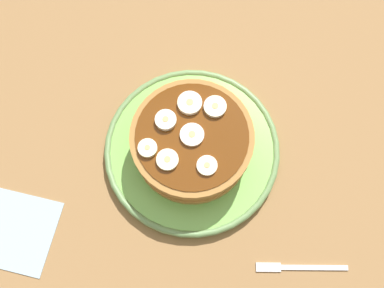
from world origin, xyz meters
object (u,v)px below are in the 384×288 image
object	(u,v)px
plate	(192,150)
banana_slice_1	(187,103)
pancake_stack	(193,142)
banana_slice_6	(207,166)
banana_slice_3	(166,120)
fork	(296,267)
banana_slice_2	(215,107)
banana_slice_4	(148,148)
banana_slice_0	(190,138)
banana_slice_5	(167,160)
napkin	(16,231)

from	to	relation	value
plate	banana_slice_1	xyz separation A→B (cm)	(0.40, -4.71, 6.79)
pancake_stack	banana_slice_6	bearing A→B (deg)	109.11
banana_slice_3	fork	world-z (taller)	banana_slice_3
banana_slice_2	banana_slice_6	distance (cm)	8.60
banana_slice_1	banana_slice_4	bearing A→B (deg)	47.39
banana_slice_0	banana_slice_1	world-z (taller)	banana_slice_1
banana_slice_2	banana_slice_3	xyz separation A→B (cm)	(6.99, 1.57, 0.07)
banana_slice_0	banana_slice_4	bearing A→B (deg)	10.82
banana_slice_2	fork	distance (cm)	25.40
fork	pancake_stack	bearing A→B (deg)	-53.65
banana_slice_4	plate	bearing A→B (deg)	-165.94
banana_slice_1	banana_slice_0	bearing A→B (deg)	91.08
banana_slice_2	banana_slice_3	distance (cm)	7.17
banana_slice_1	fork	world-z (taller)	banana_slice_1
banana_slice_3	banana_slice_5	bearing A→B (deg)	89.51
pancake_stack	banana_slice_2	bearing A→B (deg)	-130.28
banana_slice_5	napkin	world-z (taller)	banana_slice_5
pancake_stack	banana_slice_6	world-z (taller)	banana_slice_6
napkin	banana_slice_1	bearing A→B (deg)	-149.69
pancake_stack	banana_slice_2	size ratio (longest dim) A/B	5.50
banana_slice_6	pancake_stack	bearing A→B (deg)	-70.89
banana_slice_4	banana_slice_6	world-z (taller)	banana_slice_4
banana_slice_4	fork	bearing A→B (deg)	139.78
banana_slice_5	banana_slice_6	size ratio (longest dim) A/B	1.07
pancake_stack	banana_slice_0	distance (cm)	3.23
pancake_stack	napkin	xyz separation A→B (cm)	(26.44, 10.41, -4.33)
pancake_stack	plate	bearing A→B (deg)	-4.21
banana_slice_2	banana_slice_4	xyz separation A→B (cm)	(9.65, 5.46, 0.01)
banana_slice_0	banana_slice_6	size ratio (longest dim) A/B	1.19
fork	banana_slice_4	bearing A→B (deg)	-40.22
banana_slice_6	plate	bearing A→B (deg)	-69.11
banana_slice_0	banana_slice_2	xyz separation A→B (cm)	(-3.80, -4.35, 0.05)
banana_slice_6	fork	bearing A→B (deg)	130.80
banana_slice_0	banana_slice_2	distance (cm)	5.78
banana_slice_0	napkin	bearing A→B (deg)	21.05
banana_slice_2	banana_slice_5	distance (cm)	10.12
banana_slice_4	napkin	size ratio (longest dim) A/B	0.24
plate	pancake_stack	world-z (taller)	pancake_stack
banana_slice_3	banana_slice_2	bearing A→B (deg)	-167.33
plate	banana_slice_0	size ratio (longest dim) A/B	7.91
banana_slice_2	banana_slice_5	world-z (taller)	same
banana_slice_0	banana_slice_3	xyz separation A→B (cm)	(3.19, -2.78, 0.13)
plate	banana_slice_6	size ratio (longest dim) A/B	9.44
banana_slice_0	pancake_stack	bearing A→B (deg)	-138.67
banana_slice_3	banana_slice_6	world-z (taller)	banana_slice_3
banana_slice_3	napkin	bearing A→B (deg)	29.27
pancake_stack	banana_slice_2	xyz separation A→B (cm)	(-3.34, -3.94, 3.23)
banana_slice_5	banana_slice_6	world-z (taller)	banana_slice_5
banana_slice_0	fork	bearing A→B (deg)	127.92
fork	banana_slice_3	bearing A→B (deg)	-50.34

